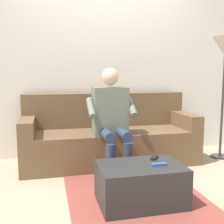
{
  "coord_description": "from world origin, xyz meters",
  "views": [
    {
      "loc": [
        0.77,
        3.24,
        1.11
      ],
      "look_at": [
        0.0,
        0.0,
        0.66
      ],
      "focal_mm": 44.35,
      "sensor_mm": 36.0,
      "label": 1
    }
  ],
  "objects_px": {
    "remote_blue": "(159,164)",
    "coffee_table": "(140,184)",
    "person_solo_seated": "(111,115)",
    "remote_black": "(155,158)",
    "couch": "(109,138)"
  },
  "relations": [
    {
      "from": "couch",
      "to": "coffee_table",
      "type": "xyz_separation_m",
      "value": [
        0.0,
        1.22,
        -0.14
      ]
    },
    {
      "from": "person_solo_seated",
      "to": "remote_blue",
      "type": "relative_size",
      "value": 8.81
    },
    {
      "from": "person_solo_seated",
      "to": "remote_blue",
      "type": "xyz_separation_m",
      "value": [
        -0.21,
        0.89,
        -0.3
      ]
    },
    {
      "from": "coffee_table",
      "to": "couch",
      "type": "bearing_deg",
      "value": -90.0
    },
    {
      "from": "couch",
      "to": "remote_black",
      "type": "bearing_deg",
      "value": 99.47
    },
    {
      "from": "couch",
      "to": "remote_blue",
      "type": "bearing_deg",
      "value": 96.6
    },
    {
      "from": "coffee_table",
      "to": "person_solo_seated",
      "type": "bearing_deg",
      "value": -85.72
    },
    {
      "from": "coffee_table",
      "to": "person_solo_seated",
      "type": "distance_m",
      "value": 0.97
    },
    {
      "from": "remote_blue",
      "to": "coffee_table",
      "type": "bearing_deg",
      "value": -20.22
    },
    {
      "from": "remote_blue",
      "to": "couch",
      "type": "bearing_deg",
      "value": -81.46
    },
    {
      "from": "couch",
      "to": "remote_blue",
      "type": "xyz_separation_m",
      "value": [
        -0.15,
        1.28,
        0.05
      ]
    },
    {
      "from": "coffee_table",
      "to": "remote_black",
      "type": "distance_m",
      "value": 0.29
    },
    {
      "from": "couch",
      "to": "remote_black",
      "type": "relative_size",
      "value": 18.37
    },
    {
      "from": "coffee_table",
      "to": "remote_blue",
      "type": "relative_size",
      "value": 5.37
    },
    {
      "from": "person_solo_seated",
      "to": "remote_blue",
      "type": "bearing_deg",
      "value": 103.26
    }
  ]
}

